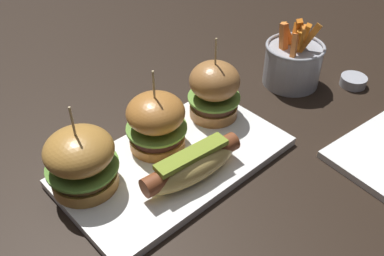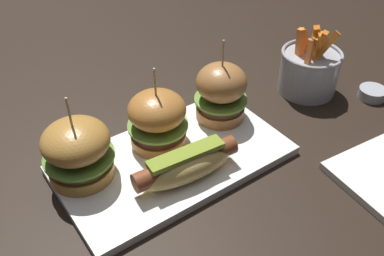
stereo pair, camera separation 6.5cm
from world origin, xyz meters
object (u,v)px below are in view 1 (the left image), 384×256
Objects in this scene: slider_left at (81,160)px; slider_right at (214,90)px; slider_center at (159,120)px; hot_dog at (192,165)px; fries_bucket at (293,62)px; sauce_ramekin at (353,81)px; platter_main at (175,161)px.

slider_right reaches higher than slider_left.
hot_dog is at bearing -98.57° from slider_center.
fries_bucket is (0.32, -0.02, -0.01)m from slider_center.
hot_dog reaches higher than sauce_ramekin.
slider_left reaches higher than platter_main.
slider_center reaches higher than fries_bucket.
platter_main is 0.33m from fries_bucket.
slider_left and slider_center have the same top height.
slider_left is 0.45m from fries_bucket.
sauce_ramekin is (0.53, -0.11, -0.05)m from slider_left.
hot_dog is 0.15m from slider_left.
slider_left reaches higher than fries_bucket.
slider_left is 0.25m from slider_right.
fries_bucket is at bearing -2.57° from slider_left.
platter_main is 0.14m from slider_right.
sauce_ramekin is (0.40, -0.11, -0.05)m from slider_center.
hot_dog is 0.34m from fries_bucket.
sauce_ramekin reaches higher than platter_main.
fries_bucket is at bearing 132.42° from sauce_ramekin.
slider_center is at bearing 178.65° from slider_right.
slider_right reaches higher than platter_main.
platter_main is at bearing -19.22° from slider_left.
slider_center is at bearing 164.91° from sauce_ramekin.
slider_right is (0.13, 0.09, 0.03)m from hot_dog.
slider_left is (-0.13, 0.05, 0.05)m from platter_main.
platter_main is 0.15m from slider_left.
slider_left is at bearing 178.77° from slider_right.
slider_left is at bearing 160.78° from platter_main.
slider_center is 0.94× the size of slider_right.
fries_bucket reaches higher than sauce_ramekin.
hot_dog is at bearing -37.40° from slider_left.
hot_dog is 1.18× the size of fries_bucket.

